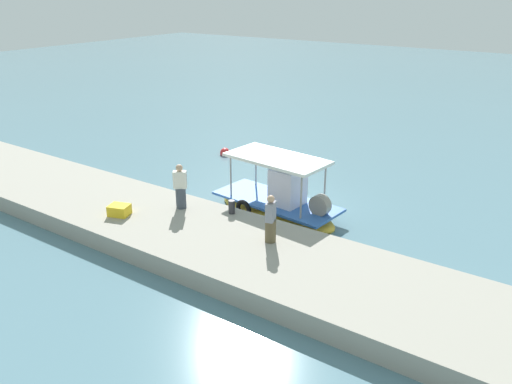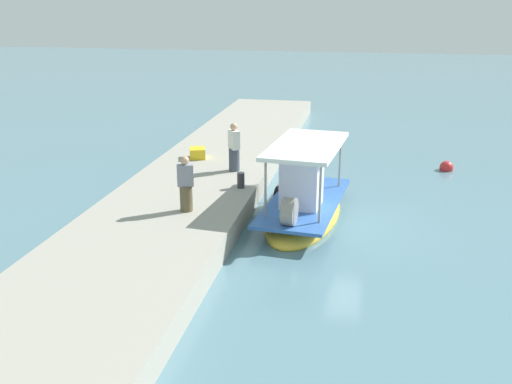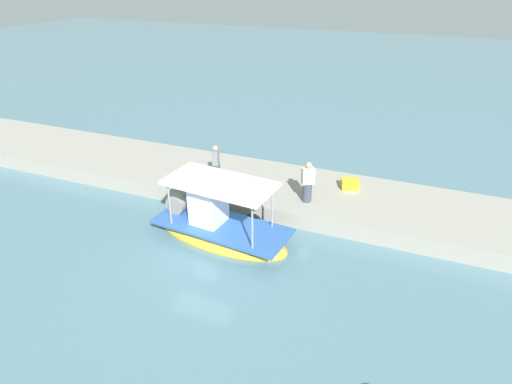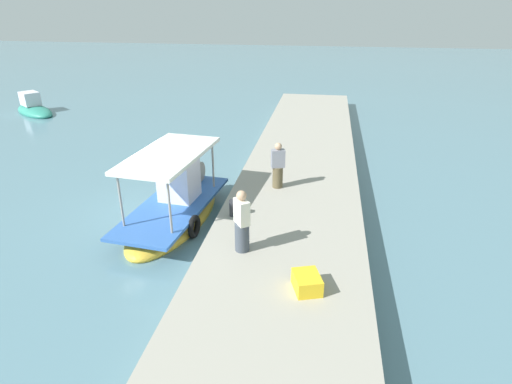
{
  "view_description": "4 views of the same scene",
  "coord_description": "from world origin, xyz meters",
  "px_view_note": "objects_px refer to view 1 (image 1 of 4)",
  "views": [
    {
      "loc": [
        9.7,
        -16.63,
        8.54
      ],
      "look_at": [
        -0.44,
        -1.81,
        1.29
      ],
      "focal_mm": 36.19,
      "sensor_mm": 36.0,
      "label": 1
    },
    {
      "loc": [
        16.62,
        1.14,
        6.52
      ],
      "look_at": [
        0.12,
        -2.09,
        0.89
      ],
      "focal_mm": 40.66,
      "sensor_mm": 36.0,
      "label": 2
    },
    {
      "loc": [
        -6.57,
        11.64,
        9.21
      ],
      "look_at": [
        -0.81,
        -2.74,
        1.05
      ],
      "focal_mm": 30.35,
      "sensor_mm": 36.0,
      "label": 3
    },
    {
      "loc": [
        -12.15,
        -5.4,
        6.74
      ],
      "look_at": [
        0.31,
        -3.3,
        0.98
      ],
      "focal_mm": 29.65,
      "sensor_mm": 36.0,
      "label": 4
    }
  ],
  "objects_px": {
    "fisherman_near_bollard": "(271,221)",
    "fisherman_by_crate": "(180,188)",
    "main_fishing_boat": "(278,204)",
    "cargo_crate": "(119,210)",
    "mooring_bollard": "(232,207)",
    "marker_buoy": "(225,153)"
  },
  "relations": [
    {
      "from": "fisherman_near_bollard",
      "to": "cargo_crate",
      "type": "distance_m",
      "value": 5.89
    },
    {
      "from": "marker_buoy",
      "to": "mooring_bollard",
      "type": "bearing_deg",
      "value": -50.78
    },
    {
      "from": "cargo_crate",
      "to": "fisherman_by_crate",
      "type": "bearing_deg",
      "value": 51.62
    },
    {
      "from": "fisherman_near_bollard",
      "to": "fisherman_by_crate",
      "type": "relative_size",
      "value": 0.95
    },
    {
      "from": "marker_buoy",
      "to": "cargo_crate",
      "type": "bearing_deg",
      "value": -75.33
    },
    {
      "from": "main_fishing_boat",
      "to": "fisherman_near_bollard",
      "type": "xyz_separation_m",
      "value": [
        1.7,
        -3.22,
        0.97
      ]
    },
    {
      "from": "fisherman_by_crate",
      "to": "marker_buoy",
      "type": "distance_m",
      "value": 8.81
    },
    {
      "from": "main_fishing_boat",
      "to": "fisherman_by_crate",
      "type": "height_order",
      "value": "fisherman_by_crate"
    },
    {
      "from": "fisherman_by_crate",
      "to": "mooring_bollard",
      "type": "relative_size",
      "value": 3.38
    },
    {
      "from": "fisherman_near_bollard",
      "to": "mooring_bollard",
      "type": "relative_size",
      "value": 3.2
    },
    {
      "from": "main_fishing_boat",
      "to": "cargo_crate",
      "type": "bearing_deg",
      "value": -131.09
    },
    {
      "from": "fisherman_by_crate",
      "to": "cargo_crate",
      "type": "relative_size",
      "value": 2.39
    },
    {
      "from": "main_fishing_boat",
      "to": "fisherman_by_crate",
      "type": "distance_m",
      "value": 3.94
    },
    {
      "from": "main_fishing_boat",
      "to": "cargo_crate",
      "type": "xyz_separation_m",
      "value": [
        -4.0,
        -4.59,
        0.42
      ]
    },
    {
      "from": "main_fishing_boat",
      "to": "mooring_bollard",
      "type": "distance_m",
      "value": 2.3
    },
    {
      "from": "fisherman_by_crate",
      "to": "mooring_bollard",
      "type": "height_order",
      "value": "fisherman_by_crate"
    },
    {
      "from": "main_fishing_boat",
      "to": "marker_buoy",
      "type": "height_order",
      "value": "main_fishing_boat"
    },
    {
      "from": "fisherman_by_crate",
      "to": "cargo_crate",
      "type": "height_order",
      "value": "fisherman_by_crate"
    },
    {
      "from": "fisherman_near_bollard",
      "to": "cargo_crate",
      "type": "relative_size",
      "value": 2.27
    },
    {
      "from": "main_fishing_boat",
      "to": "fisherman_by_crate",
      "type": "xyz_separation_m",
      "value": [
        -2.58,
        -2.8,
        1.01
      ]
    },
    {
      "from": "marker_buoy",
      "to": "main_fishing_boat",
      "type": "bearing_deg",
      "value": -37.43
    },
    {
      "from": "fisherman_near_bollard",
      "to": "fisherman_by_crate",
      "type": "distance_m",
      "value": 4.31
    }
  ]
}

